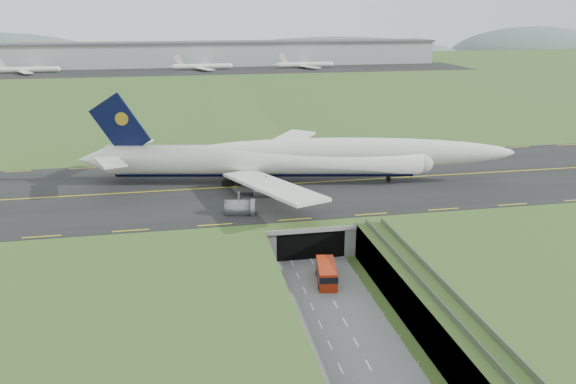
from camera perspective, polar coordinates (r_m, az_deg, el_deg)
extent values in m
plane|color=#2F5220|center=(90.83, 3.48, -9.00)|extent=(900.00, 900.00, 0.00)
cube|color=gray|center=(89.51, 3.52, -7.29)|extent=(800.00, 800.00, 6.00)
cube|color=slate|center=(84.41, 4.75, -11.20)|extent=(12.00, 75.00, 0.20)
cube|color=black|center=(118.50, -0.36, 0.79)|extent=(800.00, 44.00, 0.18)
cube|color=gray|center=(105.66, 1.02, -1.73)|extent=(16.00, 22.00, 1.00)
cube|color=gray|center=(105.41, -2.72, -3.25)|extent=(2.00, 22.00, 6.00)
cube|color=gray|center=(108.09, 4.65, -2.74)|extent=(2.00, 22.00, 6.00)
cube|color=black|center=(102.17, 1.59, -4.25)|extent=(12.00, 12.00, 5.00)
cube|color=#A8A8A3|center=(95.54, 2.38, -3.88)|extent=(17.00, 0.50, 0.80)
cube|color=#A8A8A3|center=(76.31, 15.23, -10.33)|extent=(3.00, 53.00, 0.50)
cube|color=gray|center=(75.40, 14.30, -9.97)|extent=(0.06, 53.00, 1.00)
cube|color=gray|center=(76.56, 16.23, -9.69)|extent=(0.06, 53.00, 1.00)
cylinder|color=#A8A8A3|center=(70.71, 18.44, -15.95)|extent=(0.90, 0.90, 5.60)
cylinder|color=#A8A8A3|center=(79.69, 14.27, -11.42)|extent=(0.90, 0.90, 5.60)
cylinder|color=#A8A8A3|center=(89.38, 11.07, -7.80)|extent=(0.90, 0.90, 5.60)
cylinder|color=white|center=(118.85, -2.43, 3.31)|extent=(66.35, 18.27, 6.24)
sphere|color=white|center=(122.18, 13.34, 3.25)|extent=(7.13, 7.13, 6.12)
cone|color=white|center=(125.51, -19.15, 3.11)|extent=(7.80, 7.08, 5.93)
ellipsoid|color=white|center=(119.18, 6.22, 3.96)|extent=(69.89, 18.46, 6.55)
ellipsoid|color=black|center=(121.77, 12.92, 3.61)|extent=(4.80, 3.48, 2.18)
cylinder|color=black|center=(119.50, -2.41, 2.18)|extent=(62.43, 14.11, 2.62)
cube|color=white|center=(134.17, -1.35, 4.61)|extent=(24.19, 26.65, 2.63)
cube|color=white|center=(130.23, -15.78, 4.62)|extent=(10.12, 11.13, 1.00)
cube|color=white|center=(104.07, -1.65, 0.61)|extent=(16.18, 29.84, 2.63)
cube|color=white|center=(116.61, -17.61, 2.93)|extent=(7.41, 11.56, 1.00)
cube|color=black|center=(122.02, -16.67, 6.49)|extent=(12.30, 2.85, 13.80)
cylinder|color=gold|center=(121.62, -16.51, 7.17)|extent=(2.81, 1.17, 2.73)
cylinder|color=slate|center=(128.81, -1.94, 2.64)|extent=(5.58, 4.09, 3.22)
cylinder|color=slate|center=(138.91, -3.73, 3.76)|extent=(5.58, 4.09, 3.22)
cylinder|color=slate|center=(111.06, -2.20, 0.10)|extent=(5.58, 4.09, 3.22)
cylinder|color=slate|center=(101.65, -4.99, -1.68)|extent=(5.58, 4.09, 3.22)
cylinder|color=black|center=(121.96, 10.16, 1.31)|extent=(1.14, 0.68, 1.07)
cube|color=black|center=(120.23, -4.49, 1.37)|extent=(7.00, 7.78, 1.37)
cube|color=#A9230B|center=(89.47, 3.93, -8.24)|extent=(3.96, 7.85, 3.00)
cube|color=black|center=(89.20, 3.94, -7.89)|extent=(4.03, 7.95, 1.00)
cube|color=black|center=(90.03, 3.91, -8.95)|extent=(3.68, 7.32, 0.50)
cylinder|color=black|center=(87.66, 3.21, -9.65)|extent=(0.49, 0.94, 0.90)
cylinder|color=black|center=(92.10, 2.96, -8.21)|extent=(0.49, 0.94, 0.90)
cylinder|color=black|center=(87.91, 4.92, -9.61)|extent=(0.49, 0.94, 0.90)
cylinder|color=black|center=(92.33, 4.58, -8.17)|extent=(0.49, 0.94, 0.90)
cube|color=#B2B2B2|center=(379.86, -7.92, 13.69)|extent=(300.00, 22.00, 15.00)
cube|color=#4C4C51|center=(379.38, -7.97, 14.82)|extent=(302.00, 24.00, 1.20)
cube|color=black|center=(350.65, -7.58, 12.15)|extent=(320.00, 50.00, 0.08)
cylinder|color=white|center=(365.26, -24.99, 11.21)|extent=(34.00, 3.20, 3.20)
cylinder|color=white|center=(355.11, -8.70, 12.50)|extent=(34.00, 3.20, 3.20)
cylinder|color=white|center=(363.39, 1.74, 12.82)|extent=(34.00, 3.20, 3.20)
ellipsoid|color=slate|center=(529.29, 4.75, 13.08)|extent=(260.00, 91.00, 44.00)
ellipsoid|color=slate|center=(613.47, 23.52, 12.37)|extent=(180.00, 63.00, 60.00)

